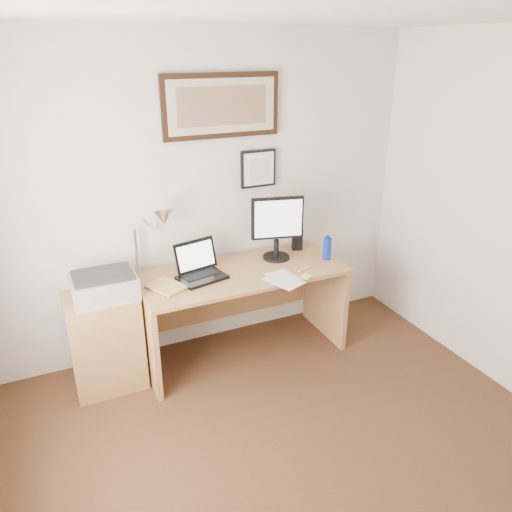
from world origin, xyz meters
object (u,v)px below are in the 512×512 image
book (156,292)px  printer (104,286)px  water_bottle (327,249)px  lcd_monitor (277,225)px  desk (238,293)px  laptop (200,269)px  side_cabinet (106,341)px

book → printer: printer is taller
printer → book: bearing=-22.0°
water_bottle → printer: 1.75m
book → lcd_monitor: lcd_monitor is taller
book → lcd_monitor: bearing=10.4°
desk → laptop: size_ratio=4.17×
water_bottle → side_cabinet: bearing=175.7°
book → laptop: (0.37, 0.13, 0.05)m
book → desk: 0.76m
water_bottle → book: bearing=-179.6°
water_bottle → desk: size_ratio=0.12×
laptop → lcd_monitor: size_ratio=0.74×
lcd_monitor → printer: (-1.38, -0.06, -0.22)m
side_cabinet → desk: bearing=1.9°
laptop → printer: 0.70m
water_bottle → book: size_ratio=0.68×
lcd_monitor → side_cabinet: bearing=-178.0°
side_cabinet → printer: size_ratio=1.66×
laptop → printer: laptop is taller
side_cabinet → book: size_ratio=2.68×
lcd_monitor → book: bearing=-169.6°
book → printer: size_ratio=0.62×
desk → lcd_monitor: size_ratio=3.08×
printer → water_bottle: bearing=-4.0°
laptop → lcd_monitor: 0.72m
water_bottle → book: 1.42m
lcd_monitor → water_bottle: bearing=-26.7°
laptop → side_cabinet: bearing=178.9°
side_cabinet → book: book is taller
side_cabinet → laptop: laptop is taller
laptop → lcd_monitor: lcd_monitor is taller
side_cabinet → printer: printer is taller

